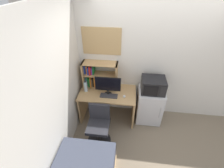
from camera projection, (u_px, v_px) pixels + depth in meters
name	position (u px, v px, depth m)	size (l,w,h in m)	color
wall_back	(175.00, 65.00, 3.16)	(6.40, 0.04, 2.60)	silver
wall_left	(43.00, 114.00, 2.05)	(0.04, 4.40, 2.60)	silver
desk	(108.00, 100.00, 3.46)	(1.20, 0.68, 0.74)	tan
hutch_bookshelf	(95.00, 74.00, 3.35)	(0.74, 0.28, 0.59)	tan
monitor	(108.00, 85.00, 3.12)	(0.53, 0.17, 0.43)	black
keyboard	(109.00, 96.00, 3.21)	(0.36, 0.14, 0.02)	#333338
computer_mouse	(124.00, 96.00, 3.19)	(0.06, 0.08, 0.03)	silver
water_bottle	(86.00, 86.00, 3.29)	(0.07, 0.07, 0.26)	silver
mini_fridge	(149.00, 105.00, 3.47)	(0.55, 0.49, 0.83)	silver
microwave	(153.00, 85.00, 3.14)	(0.47, 0.40, 0.30)	black
desk_chair	(99.00, 127.00, 3.01)	(0.47, 0.47, 0.86)	black
wall_corkboard	(102.00, 41.00, 3.03)	(0.77, 0.02, 0.54)	tan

